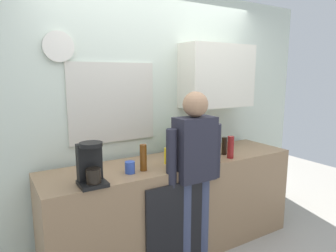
{
  "coord_description": "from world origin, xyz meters",
  "views": [
    {
      "loc": [
        -1.5,
        -2.02,
        1.74
      ],
      "look_at": [
        -0.12,
        0.25,
        1.28
      ],
      "focal_mm": 31.67,
      "sensor_mm": 36.0,
      "label": 1
    }
  ],
  "objects": [
    {
      "name": "back_wall_assembly",
      "position": [
        0.08,
        0.7,
        1.36
      ],
      "size": [
        4.13,
        0.42,
        2.6
      ],
      "color": "silver",
      "rests_on": "ground_plane"
    },
    {
      "name": "cup_blue_mug",
      "position": [
        -0.54,
        0.18,
        0.97
      ],
      "size": [
        0.08,
        0.08,
        0.1
      ],
      "primitive_type": "cylinder",
      "color": "#3351B2",
      "rests_on": "kitchen_counter"
    },
    {
      "name": "bottle_olive_oil",
      "position": [
        0.25,
        0.16,
        1.05
      ],
      "size": [
        0.06,
        0.06,
        0.25
      ],
      "primitive_type": "cylinder",
      "color": "olive",
      "rests_on": "kitchen_counter"
    },
    {
      "name": "bottle_green_wine",
      "position": [
        0.18,
        0.51,
        1.07
      ],
      "size": [
        0.07,
        0.07,
        0.3
      ],
      "primitive_type": "cylinder",
      "color": "#195923",
      "rests_on": "kitchen_counter"
    },
    {
      "name": "coffee_maker",
      "position": [
        -0.89,
        0.09,
        1.07
      ],
      "size": [
        0.2,
        0.2,
        0.33
      ],
      "color": "black",
      "rests_on": "kitchen_counter"
    },
    {
      "name": "bottle_red_vinegar",
      "position": [
        0.5,
        0.08,
        1.03
      ],
      "size": [
        0.06,
        0.06,
        0.22
      ],
      "primitive_type": "cylinder",
      "color": "maroon",
      "rests_on": "kitchen_counter"
    },
    {
      "name": "kitchen_counter",
      "position": [
        0.0,
        0.3,
        0.46
      ],
      "size": [
        2.53,
        0.64,
        0.92
      ],
      "primitive_type": "cube",
      "color": "#937251",
      "rests_on": "ground_plane"
    },
    {
      "name": "person_at_sink",
      "position": [
        0.0,
        0.0,
        0.95
      ],
      "size": [
        0.57,
        0.22,
        1.6
      ],
      "rotation": [
        0.0,
        0.0,
        -0.1
      ],
      "color": "#3F4766",
      "rests_on": "ground_plane"
    },
    {
      "name": "dishwasher_panel",
      "position": [
        -0.22,
        -0.03,
        0.42
      ],
      "size": [
        0.56,
        0.02,
        0.83
      ],
      "primitive_type": "cube",
      "color": "black",
      "rests_on": "ground_plane"
    },
    {
      "name": "bottle_dark_sauce",
      "position": [
        0.54,
        0.22,
        1.01
      ],
      "size": [
        0.06,
        0.06,
        0.18
      ],
      "primitive_type": "cylinder",
      "color": "black",
      "rests_on": "kitchen_counter"
    },
    {
      "name": "bottle_amber_beer",
      "position": [
        -0.41,
        0.18,
        1.04
      ],
      "size": [
        0.06,
        0.06,
        0.23
      ],
      "primitive_type": "cylinder",
      "color": "brown",
      "rests_on": "kitchen_counter"
    },
    {
      "name": "cup_white_mug",
      "position": [
        0.05,
        0.15,
        0.97
      ],
      "size": [
        0.08,
        0.08,
        0.09
      ],
      "primitive_type": "cylinder",
      "color": "white",
      "rests_on": "kitchen_counter"
    },
    {
      "name": "dish_soap",
      "position": [
        -0.13,
        0.24,
        1.0
      ],
      "size": [
        0.06,
        0.06,
        0.18
      ],
      "color": "yellow",
      "rests_on": "kitchen_counter"
    },
    {
      "name": "bottle_clear_soda",
      "position": [
        0.1,
        0.44,
        1.06
      ],
      "size": [
        0.09,
        0.09,
        0.28
      ],
      "primitive_type": "cylinder",
      "color": "#2D8C33",
      "rests_on": "kitchen_counter"
    }
  ]
}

